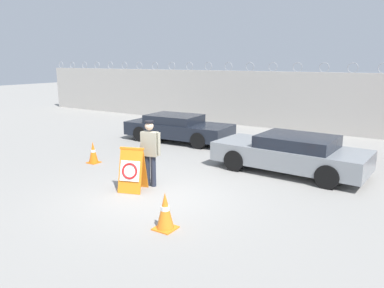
# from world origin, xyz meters

# --- Properties ---
(ground_plane) EXTENTS (90.00, 90.00, 0.00)m
(ground_plane) POSITION_xyz_m (0.00, 0.00, 0.00)
(ground_plane) COLOR gray
(perimeter_wall) EXTENTS (36.00, 0.30, 3.34)m
(perimeter_wall) POSITION_xyz_m (0.00, 11.15, 1.45)
(perimeter_wall) COLOR #ADA8A0
(perimeter_wall) RESTS_ON ground_plane
(barricade_sign) EXTENTS (0.81, 0.82, 1.19)m
(barricade_sign) POSITION_xyz_m (-0.79, -0.01, 0.59)
(barricade_sign) COLOR orange
(barricade_sign) RESTS_ON ground_plane
(security_guard) EXTENTS (0.69, 0.37, 1.84)m
(security_guard) POSITION_xyz_m (-0.63, 0.56, 1.04)
(security_guard) COLOR #232838
(security_guard) RESTS_ON ground_plane
(traffic_cone_near) EXTENTS (0.37, 0.37, 0.73)m
(traffic_cone_near) POSITION_xyz_m (-3.78, 1.36, 0.36)
(traffic_cone_near) COLOR orange
(traffic_cone_near) RESTS_ON ground_plane
(traffic_cone_mid) EXTENTS (0.43, 0.43, 0.80)m
(traffic_cone_mid) POSITION_xyz_m (1.38, -1.42, 0.40)
(traffic_cone_mid) COLOR orange
(traffic_cone_mid) RESTS_ON ground_plane
(parked_car_front_coupe) EXTENTS (4.69, 2.12, 1.14)m
(parked_car_front_coupe) POSITION_xyz_m (-3.41, 5.85, 0.59)
(parked_car_front_coupe) COLOR black
(parked_car_front_coupe) RESTS_ON ground_plane
(parked_car_rear_sedan) EXTENTS (4.74, 2.15, 1.19)m
(parked_car_rear_sedan) POSITION_xyz_m (2.21, 3.96, 0.62)
(parked_car_rear_sedan) COLOR black
(parked_car_rear_sedan) RESTS_ON ground_plane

